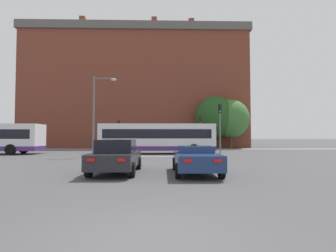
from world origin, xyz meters
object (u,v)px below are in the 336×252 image
car_saloon_left (117,156)px  pedestrian_waiting (197,141)px  bus_crossing_lead (157,138)px  traffic_light_far_left (119,130)px  car_roadster_right (196,159)px  traffic_light_far_right (200,127)px  traffic_light_near_right (220,121)px  street_lamp_junction (98,108)px

car_saloon_left → pedestrian_waiting: pedestrian_waiting is taller
bus_crossing_lead → traffic_light_far_left: size_ratio=2.93×
car_roadster_right → traffic_light_far_right: (3.65, 22.94, 2.32)m
car_saloon_left → traffic_light_far_left: traffic_light_far_left is taller
bus_crossing_lead → traffic_light_far_right: size_ratio=2.57×
bus_crossing_lead → traffic_light_near_right: 6.88m
car_roadster_right → traffic_light_far_left: 24.79m
car_saloon_left → traffic_light_near_right: bearing=55.7°
car_saloon_left → car_roadster_right: 3.70m
car_roadster_right → bus_crossing_lead: size_ratio=0.38×
traffic_light_far_left → pedestrian_waiting: traffic_light_far_left is taller
traffic_light_far_left → street_lamp_junction: (0.44, -13.47, 1.51)m
street_lamp_junction → traffic_light_far_right: bearing=50.5°
traffic_light_far_left → pedestrian_waiting: 10.71m
traffic_light_far_left → traffic_light_far_right: size_ratio=0.88×
bus_crossing_lead → traffic_light_far_right: bearing=-33.9°
car_saloon_left → traffic_light_near_right: 12.84m
street_lamp_junction → car_roadster_right: bearing=-55.5°
bus_crossing_lead → pedestrian_waiting: 10.32m
car_roadster_right → pedestrian_waiting: 23.65m
traffic_light_far_left → traffic_light_far_right: bearing=-3.3°
bus_crossing_lead → pedestrian_waiting: bus_crossing_lead is taller
street_lamp_junction → traffic_light_far_left: bearing=91.9°
car_saloon_left → street_lamp_junction: size_ratio=0.66×
traffic_light_far_left → street_lamp_junction: bearing=-88.1°
car_roadster_right → traffic_light_far_left: size_ratio=1.12×
traffic_light_far_right → car_saloon_left: bearing=-108.0°
car_roadster_right → traffic_light_far_left: traffic_light_far_left is taller
car_saloon_left → street_lamp_junction: street_lamp_junction is taller
car_saloon_left → traffic_light_far_left: 23.56m
traffic_light_near_right → pedestrian_waiting: traffic_light_near_right is taller
traffic_light_near_right → pedestrian_waiting: bearing=91.6°
car_saloon_left → pedestrian_waiting: bearing=74.0°
traffic_light_near_right → street_lamp_junction: 10.58m
car_saloon_left → bus_crossing_lead: 14.27m
car_roadster_right → bus_crossing_lead: (-1.99, 14.53, 0.93)m
traffic_light_near_right → car_roadster_right: bearing=-108.3°
traffic_light_far_right → pedestrian_waiting: size_ratio=2.41×
car_roadster_right → traffic_light_near_right: bearing=72.0°
traffic_light_near_right → street_lamp_junction: street_lamp_junction is taller
traffic_light_far_right → pedestrian_waiting: (-0.43, 0.49, -1.89)m
traffic_light_far_left → bus_crossing_lead: bearing=-59.2°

